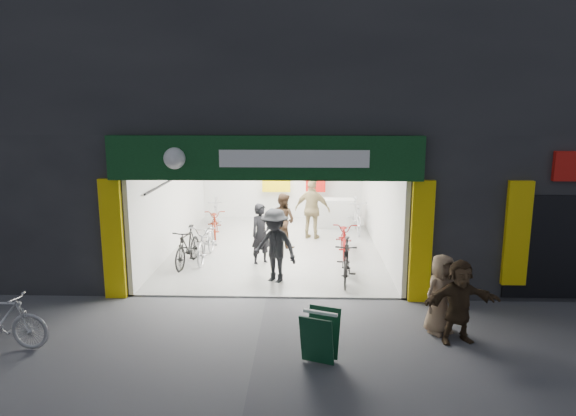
{
  "coord_description": "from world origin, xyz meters",
  "views": [
    {
      "loc": [
        0.82,
        -10.46,
        4.1
      ],
      "look_at": [
        0.42,
        1.5,
        1.69
      ],
      "focal_mm": 32.0,
      "sensor_mm": 36.0,
      "label": 1
    }
  ],
  "objects_px": {
    "sandwich_board": "(320,335)",
    "bike_left_front": "(207,241)",
    "bike_right_front": "(346,261)",
    "parked_bike": "(0,320)",
    "pedestrian_near": "(441,294)"
  },
  "relations": [
    {
      "from": "bike_right_front",
      "to": "sandwich_board",
      "type": "bearing_deg",
      "value": -94.15
    },
    {
      "from": "bike_left_front",
      "to": "sandwich_board",
      "type": "distance_m",
      "value": 6.18
    },
    {
      "from": "parked_bike",
      "to": "sandwich_board",
      "type": "relative_size",
      "value": 2.03
    },
    {
      "from": "parked_bike",
      "to": "pedestrian_near",
      "type": "distance_m",
      "value": 7.71
    },
    {
      "from": "bike_right_front",
      "to": "sandwich_board",
      "type": "height_order",
      "value": "bike_right_front"
    },
    {
      "from": "pedestrian_near",
      "to": "bike_right_front",
      "type": "bearing_deg",
      "value": 88.29
    },
    {
      "from": "bike_right_front",
      "to": "parked_bike",
      "type": "relative_size",
      "value": 1.01
    },
    {
      "from": "pedestrian_near",
      "to": "sandwich_board",
      "type": "bearing_deg",
      "value": 176.77
    },
    {
      "from": "bike_left_front",
      "to": "sandwich_board",
      "type": "xyz_separation_m",
      "value": [
        2.88,
        -5.47,
        -0.06
      ]
    },
    {
      "from": "bike_right_front",
      "to": "pedestrian_near",
      "type": "relative_size",
      "value": 1.16
    },
    {
      "from": "bike_left_front",
      "to": "sandwich_board",
      "type": "relative_size",
      "value": 2.36
    },
    {
      "from": "bike_right_front",
      "to": "pedestrian_near",
      "type": "bearing_deg",
      "value": -54.13
    },
    {
      "from": "parked_bike",
      "to": "sandwich_board",
      "type": "height_order",
      "value": "parked_bike"
    },
    {
      "from": "sandwich_board",
      "to": "bike_left_front",
      "type": "bearing_deg",
      "value": 137.98
    },
    {
      "from": "bike_right_front",
      "to": "parked_bike",
      "type": "xyz_separation_m",
      "value": [
        -6.15,
        -3.56,
        -0.0
      ]
    }
  ]
}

